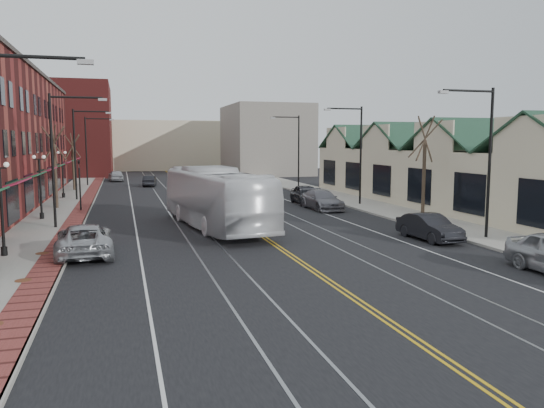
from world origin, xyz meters
TOP-DOWN VIEW (x-y plane):
  - ground at (0.00, 0.00)m, footprint 160.00×160.00m
  - sidewalk_left at (-12.00, 20.00)m, footprint 4.00×120.00m
  - sidewalk_right at (12.00, 20.00)m, footprint 4.00×120.00m
  - building_right at (18.00, 20.00)m, footprint 8.00×36.00m
  - backdrop_left at (-16.00, 70.00)m, footprint 14.00×18.00m
  - backdrop_mid at (0.00, 85.00)m, footprint 22.00×14.00m
  - backdrop_right at (15.00, 65.00)m, footprint 12.00×16.00m
  - streetlight_l_0 at (-11.05, 0.00)m, footprint 3.33×0.25m
  - streetlight_l_1 at (-11.05, 16.00)m, footprint 3.33×0.25m
  - streetlight_l_2 at (-11.05, 32.00)m, footprint 3.33×0.25m
  - streetlight_l_3 at (-11.05, 48.00)m, footprint 3.33×0.25m
  - streetlight_r_0 at (11.05, 6.00)m, footprint 3.33×0.25m
  - streetlight_r_1 at (11.05, 22.00)m, footprint 3.33×0.25m
  - streetlight_r_2 at (11.05, 38.00)m, footprint 3.33×0.25m
  - lamppost_l_1 at (-12.80, 8.00)m, footprint 0.84×0.28m
  - lamppost_l_2 at (-12.80, 20.00)m, footprint 0.84×0.28m
  - lamppost_l_3 at (-12.80, 34.00)m, footprint 0.84×0.28m
  - tree_left_near at (-12.50, 26.00)m, footprint 1.78×1.37m
  - tree_left_far at (-12.50, 42.00)m, footprint 1.66×1.28m
  - tree_right_mid at (12.50, 14.00)m, footprint 1.90×1.46m
  - manhole_mid at (-11.20, 3.00)m, footprint 0.60×0.60m
  - manhole_far at (-11.20, 8.00)m, footprint 0.60×0.60m
  - traffic_signal at (-10.60, 24.00)m, footprint 0.18×0.15m
  - transit_bus at (-2.00, 13.90)m, footprint 4.94×13.69m
  - parked_suv at (-9.30, 7.72)m, footprint 2.79×5.53m
  - parked_car_b at (8.42, 6.71)m, footprint 1.77×4.42m
  - parked_car_c at (7.50, 20.41)m, footprint 2.29×5.29m
  - parked_car_d at (7.50, 24.05)m, footprint 2.23×4.96m
  - distant_car_left at (-4.40, 46.03)m, footprint 1.86×4.05m
  - distant_car_right at (1.70, 35.99)m, footprint 2.46×5.71m
  - distant_car_far at (-8.33, 55.26)m, footprint 2.18×4.57m

SIDE VIEW (x-z plane):
  - ground at x=0.00m, z-range 0.00..0.00m
  - sidewalk_left at x=-12.00m, z-range 0.00..0.15m
  - sidewalk_right at x=12.00m, z-range 0.00..0.15m
  - manhole_mid at x=-11.20m, z-range 0.15..0.17m
  - manhole_far at x=-11.20m, z-range 0.15..0.17m
  - distant_car_left at x=-4.40m, z-range 0.00..1.29m
  - parked_car_b at x=8.42m, z-range 0.00..1.43m
  - parked_suv at x=-9.30m, z-range 0.00..1.50m
  - distant_car_far at x=-8.33m, z-range 0.00..1.51m
  - parked_car_c at x=7.50m, z-range 0.00..1.52m
  - distant_car_right at x=1.70m, z-range 0.00..1.64m
  - parked_car_d at x=7.50m, z-range 0.00..1.66m
  - transit_bus at x=-2.00m, z-range 0.00..3.73m
  - lamppost_l_1 at x=-12.80m, z-range 0.07..4.34m
  - lamppost_l_2 at x=-12.80m, z-range 0.07..4.34m
  - lamppost_l_3 at x=-12.80m, z-range 0.07..4.34m
  - building_right at x=18.00m, z-range 0.00..4.60m
  - traffic_signal at x=-10.60m, z-range 0.45..4.25m
  - tree_left_far at x=-12.50m, z-range 0.26..6.29m
  - tree_left_near at x=-12.50m, z-range 0.27..6.75m
  - tree_right_mid at x=12.50m, z-range 0.28..7.22m
  - backdrop_mid at x=0.00m, z-range 0.00..9.00m
  - streetlight_l_0 at x=-11.05m, z-range 1.03..9.03m
  - streetlight_l_1 at x=-11.05m, z-range 1.03..9.03m
  - streetlight_l_2 at x=-11.05m, z-range 1.03..9.03m
  - streetlight_l_3 at x=-11.05m, z-range 1.03..9.03m
  - streetlight_r_0 at x=11.05m, z-range 1.03..9.03m
  - streetlight_r_1 at x=11.05m, z-range 1.03..9.03m
  - streetlight_r_2 at x=11.05m, z-range 1.03..9.03m
  - backdrop_right at x=15.00m, z-range 0.00..11.00m
  - backdrop_left at x=-16.00m, z-range 0.00..14.00m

